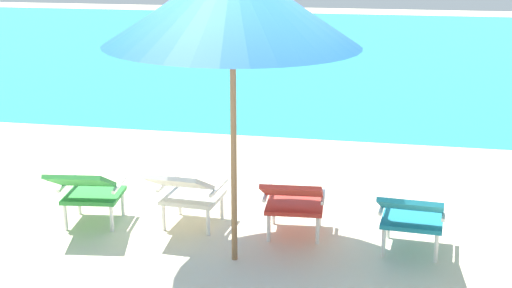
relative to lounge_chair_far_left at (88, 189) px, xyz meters
The scene contains 7 objects.
ground_plane 4.25m from the lounge_chair_far_left, 69.70° to the left, with size 40.00×40.00×0.00m, color beige.
ocean_band 12.71m from the lounge_chair_far_left, 83.36° to the left, with size 40.00×18.00×0.01m, color #28B2B7.
lounge_chair_far_left is the anchor object (origin of this frame).
lounge_chair_near_left 0.92m from the lounge_chair_far_left, ahead, with size 0.58×0.90×0.68m.
lounge_chair_near_right 1.92m from the lounge_chair_far_left, ahead, with size 0.60×0.91×0.68m.
lounge_chair_far_right 2.95m from the lounge_chair_far_left, ahead, with size 0.59×0.91×0.68m.
beach_umbrella_center 2.33m from the lounge_chair_far_left, 13.62° to the right, with size 2.87×2.86×2.51m.
Camera 1 is at (1.36, -5.79, 2.62)m, focal length 50.18 mm.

